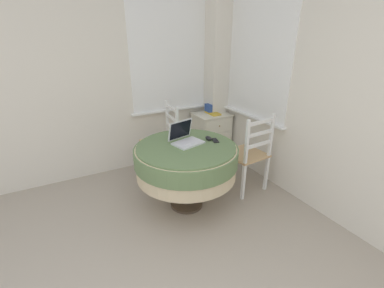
# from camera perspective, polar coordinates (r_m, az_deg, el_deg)

# --- Properties ---
(corner_room_shell) EXTENTS (4.64, 4.85, 2.55)m
(corner_room_shell) POSITION_cam_1_polar(r_m,az_deg,el_deg) (2.69, 1.45, 12.67)
(corner_room_shell) COLOR silver
(corner_room_shell) RESTS_ON ground_plane
(round_dining_table) EXTENTS (1.07, 1.07, 0.72)m
(round_dining_table) POSITION_cam_1_polar(r_m,az_deg,el_deg) (2.68, -1.30, -3.38)
(round_dining_table) COLOR #4C3D2D
(round_dining_table) RESTS_ON ground_plane
(laptop) EXTENTS (0.35, 0.32, 0.23)m
(laptop) POSITION_cam_1_polar(r_m,az_deg,el_deg) (2.68, -1.48, 1.28)
(laptop) COLOR silver
(laptop) RESTS_ON round_dining_table
(computer_mouse) EXTENTS (0.06, 0.09, 0.04)m
(computer_mouse) POSITION_cam_1_polar(r_m,az_deg,el_deg) (2.76, 3.67, 1.31)
(computer_mouse) COLOR black
(computer_mouse) RESTS_ON round_dining_table
(cell_phone) EXTENTS (0.09, 0.13, 0.01)m
(cell_phone) POSITION_cam_1_polar(r_m,az_deg,el_deg) (2.75, 5.16, 0.82)
(cell_phone) COLOR black
(cell_phone) RESTS_ON round_dining_table
(dining_chair_near_back_window) EXTENTS (0.46, 0.46, 0.97)m
(dining_chair_near_back_window) POSITION_cam_1_polar(r_m,az_deg,el_deg) (3.40, -6.57, 0.45)
(dining_chair_near_back_window) COLOR tan
(dining_chair_near_back_window) RESTS_ON ground_plane
(dining_chair_near_right_window) EXTENTS (0.46, 0.46, 0.97)m
(dining_chair_near_right_window) POSITION_cam_1_polar(r_m,az_deg,el_deg) (3.10, 12.42, -2.30)
(dining_chair_near_right_window) COLOR tan
(dining_chair_near_right_window) RESTS_ON ground_plane
(corner_cabinet) EXTENTS (0.51, 0.46, 0.69)m
(corner_cabinet) POSITION_cam_1_polar(r_m,az_deg,el_deg) (3.96, 4.23, 1.97)
(corner_cabinet) COLOR silver
(corner_cabinet) RESTS_ON ground_plane
(storage_box) EXTENTS (0.18, 0.13, 0.13)m
(storage_box) POSITION_cam_1_polar(r_m,az_deg,el_deg) (3.89, 4.48, 7.94)
(storage_box) COLOR #2D4C93
(storage_box) RESTS_ON corner_cabinet
(book_on_cabinet) EXTENTS (0.13, 0.26, 0.02)m
(book_on_cabinet) POSITION_cam_1_polar(r_m,az_deg,el_deg) (3.84, 4.64, 6.87)
(book_on_cabinet) COLOR gold
(book_on_cabinet) RESTS_ON corner_cabinet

